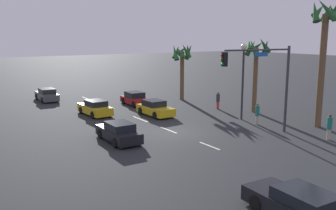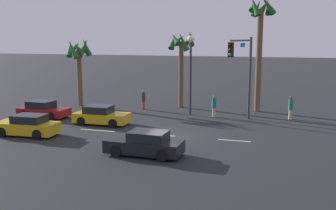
{
  "view_description": "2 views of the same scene",
  "coord_description": "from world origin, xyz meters",
  "px_view_note": "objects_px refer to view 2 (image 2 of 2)",
  "views": [
    {
      "loc": [
        22.37,
        -15.02,
        7.12
      ],
      "look_at": [
        -0.84,
        0.08,
        1.92
      ],
      "focal_mm": 39.63,
      "sensor_mm": 36.0,
      "label": 1
    },
    {
      "loc": [
        7.22,
        -24.0,
        6.35
      ],
      "look_at": [
        0.02,
        -0.23,
        2.08
      ],
      "focal_mm": 42.13,
      "sensor_mm": 36.0,
      "label": 2
    }
  ],
  "objects_px": {
    "streetlamp": "(191,60)",
    "pedestrian_1": "(143,99)",
    "palm_tree_0": "(260,31)",
    "car_1": "(145,144)",
    "pedestrian_0": "(214,105)",
    "car_3": "(101,116)",
    "car_4": "(43,110)",
    "car_0": "(27,126)",
    "palm_tree_2": "(182,50)",
    "traffic_signal": "(244,65)",
    "pedestrian_2": "(291,107)",
    "palm_tree_1": "(79,55)"
  },
  "relations": [
    {
      "from": "streetlamp",
      "to": "pedestrian_1",
      "type": "distance_m",
      "value": 6.0
    },
    {
      "from": "pedestrian_1",
      "to": "palm_tree_0",
      "type": "distance_m",
      "value": 11.65
    },
    {
      "from": "car_1",
      "to": "pedestrian_1",
      "type": "distance_m",
      "value": 14.01
    },
    {
      "from": "streetlamp",
      "to": "pedestrian_0",
      "type": "bearing_deg",
      "value": -6.87
    },
    {
      "from": "car_3",
      "to": "car_4",
      "type": "distance_m",
      "value": 5.71
    },
    {
      "from": "car_0",
      "to": "pedestrian_0",
      "type": "relative_size",
      "value": 2.38
    },
    {
      "from": "car_4",
      "to": "palm_tree_2",
      "type": "xyz_separation_m",
      "value": [
        9.48,
        7.63,
        4.63
      ]
    },
    {
      "from": "traffic_signal",
      "to": "pedestrian_2",
      "type": "bearing_deg",
      "value": 38.58
    },
    {
      "from": "pedestrian_1",
      "to": "palm_tree_1",
      "type": "bearing_deg",
      "value": 178.34
    },
    {
      "from": "palm_tree_1",
      "to": "palm_tree_2",
      "type": "bearing_deg",
      "value": 10.57
    },
    {
      "from": "pedestrian_0",
      "to": "car_3",
      "type": "bearing_deg",
      "value": -145.6
    },
    {
      "from": "car_4",
      "to": "streetlamp",
      "type": "height_order",
      "value": "streetlamp"
    },
    {
      "from": "traffic_signal",
      "to": "car_0",
      "type": "bearing_deg",
      "value": -149.54
    },
    {
      "from": "traffic_signal",
      "to": "streetlamp",
      "type": "relative_size",
      "value": 0.98
    },
    {
      "from": "car_3",
      "to": "pedestrian_0",
      "type": "bearing_deg",
      "value": 34.4
    },
    {
      "from": "car_4",
      "to": "palm_tree_2",
      "type": "distance_m",
      "value": 13.02
    },
    {
      "from": "car_0",
      "to": "traffic_signal",
      "type": "distance_m",
      "value": 15.65
    },
    {
      "from": "car_4",
      "to": "streetlamp",
      "type": "xyz_separation_m",
      "value": [
        11.1,
        4.41,
        3.91
      ]
    },
    {
      "from": "car_0",
      "to": "traffic_signal",
      "type": "relative_size",
      "value": 0.66
    },
    {
      "from": "pedestrian_0",
      "to": "palm_tree_2",
      "type": "bearing_deg",
      "value": 136.48
    },
    {
      "from": "car_0",
      "to": "car_4",
      "type": "bearing_deg",
      "value": 114.74
    },
    {
      "from": "streetlamp",
      "to": "pedestrian_2",
      "type": "bearing_deg",
      "value": 4.03
    },
    {
      "from": "streetlamp",
      "to": "palm_tree_0",
      "type": "bearing_deg",
      "value": 31.44
    },
    {
      "from": "car_1",
      "to": "pedestrian_1",
      "type": "height_order",
      "value": "pedestrian_1"
    },
    {
      "from": "palm_tree_0",
      "to": "palm_tree_2",
      "type": "bearing_deg",
      "value": 179.59
    },
    {
      "from": "car_1",
      "to": "palm_tree_1",
      "type": "relative_size",
      "value": 0.67
    },
    {
      "from": "traffic_signal",
      "to": "palm_tree_0",
      "type": "height_order",
      "value": "palm_tree_0"
    },
    {
      "from": "streetlamp",
      "to": "car_1",
      "type": "bearing_deg",
      "value": -88.33
    },
    {
      "from": "car_3",
      "to": "streetlamp",
      "type": "bearing_deg",
      "value": 44.56
    },
    {
      "from": "car_4",
      "to": "pedestrian_1",
      "type": "height_order",
      "value": "pedestrian_1"
    },
    {
      "from": "traffic_signal",
      "to": "palm_tree_0",
      "type": "bearing_deg",
      "value": 82.8
    },
    {
      "from": "traffic_signal",
      "to": "palm_tree_1",
      "type": "xyz_separation_m",
      "value": [
        -15.53,
        3.66,
        0.34
      ]
    },
    {
      "from": "palm_tree_0",
      "to": "palm_tree_2",
      "type": "relative_size",
      "value": 1.4
    },
    {
      "from": "pedestrian_2",
      "to": "palm_tree_0",
      "type": "xyz_separation_m",
      "value": [
        -2.76,
        2.62,
        5.93
      ]
    },
    {
      "from": "car_1",
      "to": "car_3",
      "type": "relative_size",
      "value": 1.04
    },
    {
      "from": "palm_tree_1",
      "to": "traffic_signal",
      "type": "bearing_deg",
      "value": -13.26
    },
    {
      "from": "car_4",
      "to": "palm_tree_0",
      "type": "relative_size",
      "value": 0.42
    },
    {
      "from": "car_3",
      "to": "pedestrian_0",
      "type": "distance_m",
      "value": 9.11
    },
    {
      "from": "streetlamp",
      "to": "palm_tree_2",
      "type": "height_order",
      "value": "palm_tree_2"
    },
    {
      "from": "car_4",
      "to": "pedestrian_1",
      "type": "xyz_separation_m",
      "value": [
        6.48,
        5.7,
        0.3
      ]
    },
    {
      "from": "car_1",
      "to": "streetlamp",
      "type": "bearing_deg",
      "value": 91.67
    },
    {
      "from": "pedestrian_0",
      "to": "palm_tree_2",
      "type": "distance_m",
      "value": 6.64
    },
    {
      "from": "traffic_signal",
      "to": "car_1",
      "type": "bearing_deg",
      "value": -113.5
    },
    {
      "from": "car_1",
      "to": "pedestrian_0",
      "type": "relative_size",
      "value": 2.41
    },
    {
      "from": "pedestrian_2",
      "to": "palm_tree_1",
      "type": "bearing_deg",
      "value": 177.23
    },
    {
      "from": "streetlamp",
      "to": "pedestrian_0",
      "type": "relative_size",
      "value": 3.7
    },
    {
      "from": "streetlamp",
      "to": "pedestrian_0",
      "type": "height_order",
      "value": "streetlamp"
    },
    {
      "from": "car_0",
      "to": "car_1",
      "type": "height_order",
      "value": "car_0"
    },
    {
      "from": "car_4",
      "to": "car_3",
      "type": "bearing_deg",
      "value": -9.96
    },
    {
      "from": "car_1",
      "to": "pedestrian_2",
      "type": "height_order",
      "value": "pedestrian_2"
    }
  ]
}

